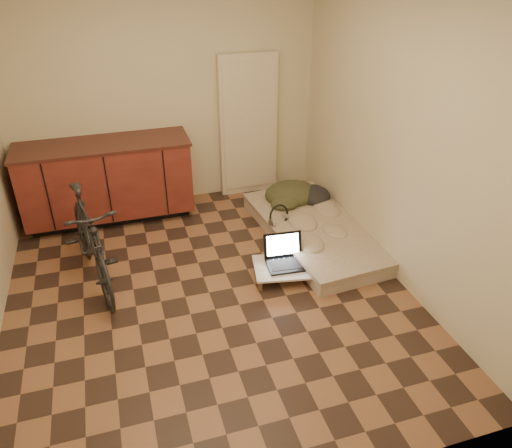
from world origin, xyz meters
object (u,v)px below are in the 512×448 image
object	(u,v)px
futon	(315,231)
laptop	(285,258)
bicycle	(89,236)
lap_desk	(291,267)

from	to	relation	value
futon	laptop	xyz separation A→B (m)	(-0.53, -0.52, 0.08)
bicycle	laptop	xyz separation A→B (m)	(1.73, -0.40, -0.33)
bicycle	laptop	size ratio (longest dim) A/B	3.83
bicycle	lap_desk	world-z (taller)	bicycle
bicycle	lap_desk	xyz separation A→B (m)	(1.76, -0.46, -0.39)
futon	laptop	bearing A→B (deg)	-140.43
lap_desk	futon	bearing A→B (deg)	59.91
lap_desk	laptop	size ratio (longest dim) A/B	1.91
bicycle	futon	world-z (taller)	bicycle
futon	lap_desk	xyz separation A→B (m)	(-0.50, -0.58, 0.02)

